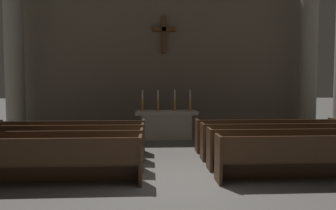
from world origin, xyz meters
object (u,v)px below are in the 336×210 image
Objects in this scene: pew_left_row_1 at (34,161)px; pew_right_row_1 at (318,158)px; altar at (166,124)px; candlestick_inner_right at (175,104)px; pew_right_row_3 at (279,141)px; pew_right_row_4 at (266,135)px; column_left_third at (14,54)px; pew_left_row_3 at (62,143)px; candlestick_inner_left at (158,104)px; pew_left_row_4 at (72,137)px; column_right_third at (308,56)px; pew_right_row_2 at (296,148)px; candlestick_outer_left at (143,104)px; pew_left_row_2 at (50,151)px; candlestick_outer_right at (190,104)px.

pew_left_row_1 is 5.57m from pew_right_row_1.
candlestick_inner_right is (0.30, 0.00, 0.72)m from altar.
pew_right_row_4 is at bearing 90.00° from pew_right_row_3.
column_left_third is at bearing 158.23° from pew_right_row_4.
pew_right_row_1 is at bearing -18.90° from pew_left_row_3.
pew_left_row_3 is at bearing -133.32° from candlestick_inner_right.
column_left_third is at bearing 114.95° from pew_left_row_1.
pew_left_row_4 is at bearing -136.99° from candlestick_inner_left.
column_right_third reaches higher than pew_left_row_1.
altar is (2.78, 5.18, 0.06)m from pew_left_row_1.
pew_right_row_2 is at bearing -9.71° from pew_left_row_3.
pew_right_row_3 is 9.87m from column_left_third.
column_left_third is at bearing 169.38° from altar.
pew_right_row_1 is 1.00× the size of pew_right_row_2.
column_right_third is 6.87m from candlestick_outer_left.
column_right_third is (8.47, 5.29, 2.60)m from pew_left_row_2.
column_right_third is (8.47, 4.34, 2.60)m from pew_left_row_3.
candlestick_outer_left is at bearing 180.00° from altar.
pew_left_row_2 is 5.89m from pew_right_row_4.
altar is at bearing 0.00° from candlestick_inner_left.
candlestick_inner_left is at bearing 126.14° from pew_right_row_2.
pew_right_row_4 is at bearing -32.52° from candlestick_outer_left.
candlestick_inner_left is at bearing 43.01° from pew_left_row_4.
candlestick_inner_left is 0.60m from candlestick_inner_right.
pew_left_row_4 is 1.00× the size of pew_right_row_1.
pew_left_row_4 and pew_right_row_1 have the same top height.
pew_right_row_4 is 3.12m from candlestick_outer_right.
column_right_third is 6.32m from altar.
pew_left_row_3 is 5.83m from column_left_third.
pew_right_row_3 is at bearing 9.71° from pew_left_row_2.
pew_left_row_1 is 1.00× the size of pew_right_row_3.
pew_left_row_2 is at bearing -126.14° from candlestick_inner_right.
candlestick_outer_left reaches higher than pew_right_row_4.
candlestick_inner_left reaches higher than pew_left_row_1.
pew_right_row_1 is at bearing -59.21° from candlestick_inner_left.
column_left_third is 8.49× the size of candlestick_inner_left.
candlestick_inner_left reaches higher than pew_right_row_4.
column_right_third is (2.91, 5.29, 2.60)m from pew_right_row_2.
pew_left_row_2 is 5.50× the size of candlestick_outer_left.
column_left_third is at bearing 180.00° from column_right_third.
candlestick_outer_right is at bearing 54.93° from pew_left_row_1.
altar reaches higher than pew_right_row_1.
candlestick_outer_right is (-1.93, 5.18, 0.77)m from pew_right_row_1.
candlestick_inner_left is (5.39, -1.07, -1.82)m from column_left_third.
pew_right_row_3 is 3.88m from candlestick_outer_right.
pew_left_row_2 is 5.63m from candlestick_outer_right.
candlestick_inner_right reaches higher than pew_left_row_4.
pew_left_row_3 is at bearing 161.10° from pew_right_row_1.
column_right_third reaches higher than candlestick_inner_right.
candlestick_outer_right is (0.55, 0.00, 0.00)m from candlestick_inner_right.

